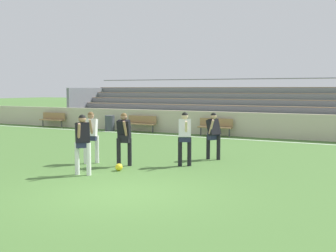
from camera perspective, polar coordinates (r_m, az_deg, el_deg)
The scene contains 14 objects.
ground_plane at distance 10.18m, azimuth -6.41°, elevation -8.80°, with size 160.00×160.00×0.00m, color #477033.
field_line_sideline at distance 20.48m, azimuth 11.94°, elevation -1.89°, with size 44.00×0.12×0.01m, color white.
sideline_wall at distance 21.59m, azimuth 12.86°, elevation 0.07°, with size 48.00×0.16×1.22m, color beige.
bleacher_stand at distance 24.28m, azimuth 15.30°, elevation 2.24°, with size 27.43×4.17×3.04m.
bench_near_wall_gap at distance 23.99m, azimuth -3.56°, elevation 0.51°, with size 1.80×0.40×0.90m.
bench_far_right at distance 22.00m, azimuth 6.32°, elevation 0.08°, with size 1.80×0.40×0.90m.
bench_far_left at distance 27.96m, azimuth -15.04°, elevation 0.99°, with size 1.80×0.40×0.90m.
trash_bin at distance 24.81m, azimuth -7.74°, elevation 0.38°, with size 0.55×0.55×0.88m, color #3D424C.
player_white_overlapping at distance 14.07m, azimuth -10.19°, elevation -0.89°, with size 0.46×0.62×1.67m.
player_dark_trailing_run at distance 12.21m, azimuth -11.28°, elevation -1.71°, with size 0.48×0.66×1.70m.
player_dark_pressing_high at distance 13.42m, azimuth -5.86°, elevation -1.14°, with size 0.45×0.61×1.67m.
player_white_wide_right at distance 13.38m, azimuth 2.24°, elevation -1.07°, with size 0.50×0.68×1.69m.
player_dark_dropping_back at distance 14.69m, azimuth 6.06°, elevation -0.78°, with size 0.54×0.65×1.61m.
soccer_ball at distance 12.79m, azimuth -6.54°, elevation -5.45°, with size 0.22×0.22×0.22m, color yellow.
Camera 1 is at (5.61, -8.14, 2.43)m, focal length 45.89 mm.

